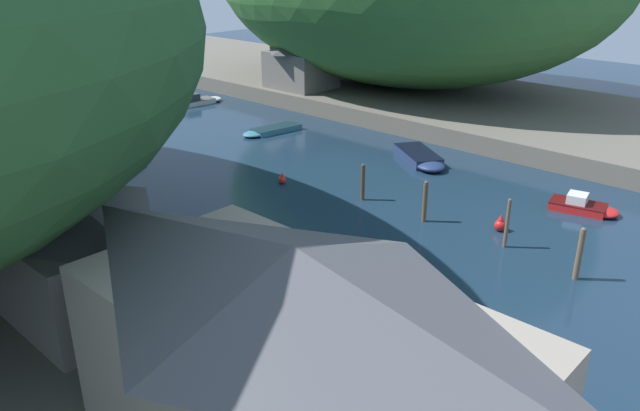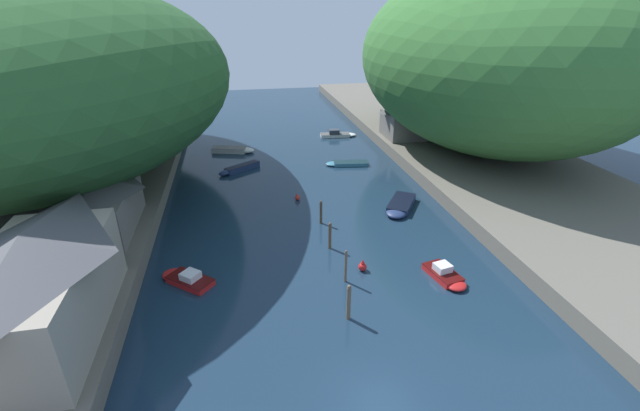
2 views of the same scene
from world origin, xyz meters
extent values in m
plane|color=#192D42|center=(0.00, 30.00, 0.00)|extent=(130.00, 130.00, 0.00)
cube|color=#666056|center=(25.33, 30.00, 0.75)|extent=(22.00, 120.00, 1.51)
cube|color=gray|center=(-18.18, 7.68, 4.03)|extent=(6.23, 12.37, 5.05)
pyramid|color=#4C4C51|center=(-18.18, 7.68, 7.35)|extent=(6.73, 13.36, 1.59)
cube|color=slate|center=(-18.26, 20.78, 3.34)|extent=(5.23, 9.44, 3.66)
pyramid|color=#4C4C51|center=(-18.26, 20.78, 5.82)|extent=(5.64, 10.19, 1.32)
cube|color=slate|center=(17.74, 42.99, 3.32)|extent=(5.28, 6.10, 3.63)
pyramid|color=#4C4C51|center=(17.74, 42.99, 6.01)|extent=(5.70, 6.59, 1.75)
cube|color=navy|center=(10.07, 23.12, 0.33)|extent=(4.37, 5.10, 0.66)
ellipsoid|color=navy|center=(8.77, 21.16, 0.33)|extent=(2.98, 3.08, 0.66)
cube|color=black|center=(10.07, 23.12, 0.68)|extent=(4.46, 5.20, 0.03)
cube|color=red|center=(8.61, 10.41, 0.24)|extent=(2.32, 3.43, 0.47)
ellipsoid|color=red|center=(8.93, 8.87, 0.24)|extent=(1.91, 1.87, 0.47)
cube|color=#450A0A|center=(8.61, 10.41, 0.49)|extent=(2.36, 3.49, 0.03)
cube|color=silver|center=(8.59, 10.51, 0.77)|extent=(1.39, 1.32, 0.59)
cube|color=navy|center=(-5.95, 37.52, 0.33)|extent=(4.54, 3.60, 0.65)
ellipsoid|color=navy|center=(-7.91, 36.19, 0.33)|extent=(2.56, 2.21, 0.65)
cube|color=black|center=(-5.95, 37.52, 0.67)|extent=(4.63, 3.67, 0.03)
cube|color=red|center=(-10.68, 13.26, 0.23)|extent=(3.79, 3.59, 0.47)
ellipsoid|color=red|center=(-12.03, 14.40, 0.23)|extent=(2.39, 2.38, 0.47)
cube|color=#450A0A|center=(-10.68, 13.26, 0.48)|extent=(3.87, 3.66, 0.03)
cube|color=silver|center=(-10.60, 13.19, 0.75)|extent=(1.71, 1.71, 0.57)
cube|color=silver|center=(-7.53, 45.34, 0.33)|extent=(5.10, 3.12, 0.66)
ellipsoid|color=silver|center=(-5.25, 44.66, 0.33)|extent=(2.78, 2.35, 0.66)
cube|color=#504E4A|center=(-7.53, 45.34, 0.68)|extent=(5.20, 3.18, 0.03)
cube|color=teal|center=(8.17, 36.64, 0.21)|extent=(4.59, 2.30, 0.41)
ellipsoid|color=teal|center=(5.99, 36.93, 0.21)|extent=(2.40, 1.92, 0.41)
cube|color=#132A33|center=(8.17, 36.64, 0.43)|extent=(4.68, 2.35, 0.03)
cube|color=white|center=(9.12, 50.08, 0.23)|extent=(4.72, 2.16, 0.47)
ellipsoid|color=white|center=(11.41, 49.89, 0.23)|extent=(2.42, 1.89, 0.47)
cube|color=#525252|center=(9.12, 50.08, 0.48)|extent=(4.81, 2.21, 0.03)
cube|color=#333842|center=(8.98, 50.09, 0.81)|extent=(1.70, 1.38, 0.69)
cylinder|color=brown|center=(0.13, 7.07, 1.27)|extent=(0.28, 0.28, 2.54)
sphere|color=brown|center=(0.13, 7.07, 2.60)|extent=(0.25, 0.25, 0.25)
cylinder|color=brown|center=(0.99, 11.24, 1.32)|extent=(0.20, 0.20, 2.65)
sphere|color=brown|center=(0.99, 11.24, 2.69)|extent=(0.18, 0.18, 0.18)
cylinder|color=brown|center=(0.87, 16.32, 1.17)|extent=(0.27, 0.27, 2.33)
sphere|color=brown|center=(0.87, 16.32, 2.39)|extent=(0.24, 0.24, 0.24)
cylinder|color=#4C3D2D|center=(1.04, 21.08, 1.11)|extent=(0.26, 0.26, 2.23)
sphere|color=#4C3D2D|center=(1.04, 21.08, 2.28)|extent=(0.24, 0.24, 0.24)
sphere|color=red|center=(2.69, 12.42, 0.34)|extent=(0.67, 0.67, 0.67)
cone|color=red|center=(2.69, 12.42, 0.84)|extent=(0.34, 0.34, 0.34)
sphere|color=red|center=(-0.40, 26.92, 0.27)|extent=(0.53, 0.53, 0.53)
cone|color=red|center=(-0.40, 26.92, 0.66)|extent=(0.27, 0.27, 0.27)
camera|label=1|loc=(-27.58, -1.95, 14.78)|focal=35.00mm
camera|label=2|loc=(-6.21, -15.09, 19.33)|focal=24.00mm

